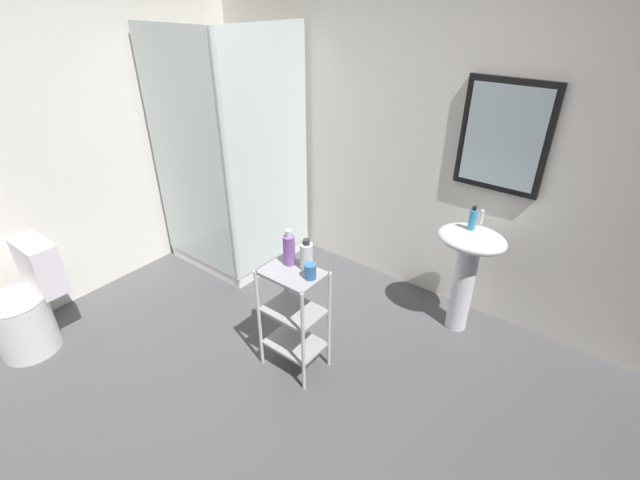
# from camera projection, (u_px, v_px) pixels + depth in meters

# --- Properties ---
(ground_plane) EXTENTS (4.20, 4.20, 0.02)m
(ground_plane) POSITION_uv_depth(u_px,v_px,m) (234.00, 407.00, 2.67)
(ground_plane) COLOR #4B4B4E
(wall_back) EXTENTS (4.20, 0.14, 2.50)m
(wall_back) POSITION_uv_depth(u_px,v_px,m) (401.00, 133.00, 3.31)
(wall_back) COLOR white
(wall_back) RESTS_ON ground_plane
(wall_left) EXTENTS (0.10, 4.20, 2.50)m
(wall_left) POSITION_uv_depth(u_px,v_px,m) (30.00, 147.00, 3.02)
(wall_left) COLOR white
(wall_left) RESTS_ON ground_plane
(shower_stall) EXTENTS (0.92, 0.92, 2.00)m
(shower_stall) POSITION_uv_depth(u_px,v_px,m) (237.00, 213.00, 3.90)
(shower_stall) COLOR white
(shower_stall) RESTS_ON ground_plane
(pedestal_sink) EXTENTS (0.46, 0.37, 0.81)m
(pedestal_sink) POSITION_uv_depth(u_px,v_px,m) (468.00, 260.00, 3.02)
(pedestal_sink) COLOR white
(pedestal_sink) RESTS_ON ground_plane
(sink_faucet) EXTENTS (0.03, 0.03, 0.10)m
(sink_faucet) POSITION_uv_depth(u_px,v_px,m) (481.00, 217.00, 2.96)
(sink_faucet) COLOR silver
(sink_faucet) RESTS_ON pedestal_sink
(toilet) EXTENTS (0.37, 0.49, 0.76)m
(toilet) POSITION_uv_depth(u_px,v_px,m) (27.00, 309.00, 2.97)
(toilet) COLOR white
(toilet) RESTS_ON ground_plane
(storage_cart) EXTENTS (0.38, 0.28, 0.74)m
(storage_cart) POSITION_uv_depth(u_px,v_px,m) (294.00, 312.00, 2.75)
(storage_cart) COLOR silver
(storage_cart) RESTS_ON ground_plane
(hand_soap_bottle) EXTENTS (0.05, 0.05, 0.17)m
(hand_soap_bottle) POSITION_uv_depth(u_px,v_px,m) (473.00, 219.00, 2.88)
(hand_soap_bottle) COLOR #389ED1
(hand_soap_bottle) RESTS_ON pedestal_sink
(lotion_bottle_white) EXTENTS (0.08, 0.08, 0.20)m
(lotion_bottle_white) POSITION_uv_depth(u_px,v_px,m) (307.00, 256.00, 2.59)
(lotion_bottle_white) COLOR white
(lotion_bottle_white) RESTS_ON storage_cart
(conditioner_bottle_purple) EXTENTS (0.07, 0.07, 0.23)m
(conditioner_bottle_purple) POSITION_uv_depth(u_px,v_px,m) (290.00, 249.00, 2.63)
(conditioner_bottle_purple) COLOR #83549E
(conditioner_bottle_purple) RESTS_ON storage_cart
(rinse_cup) EXTENTS (0.07, 0.07, 0.09)m
(rinse_cup) POSITION_uv_depth(u_px,v_px,m) (310.00, 271.00, 2.52)
(rinse_cup) COLOR #3870B2
(rinse_cup) RESTS_ON storage_cart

